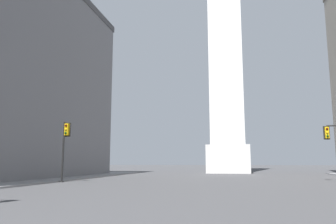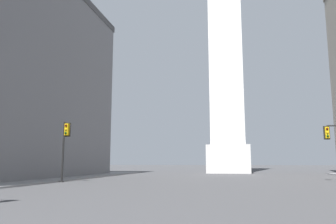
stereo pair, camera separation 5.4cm
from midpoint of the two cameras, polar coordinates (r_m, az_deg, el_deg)
name	(u,v)px [view 1 (the left image)]	position (r m, az deg, el deg)	size (l,w,h in m)	color
traffic_light_mid_left	(65,142)	(32.07, -17.57, -5.03)	(0.79, 0.51, 5.54)	black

